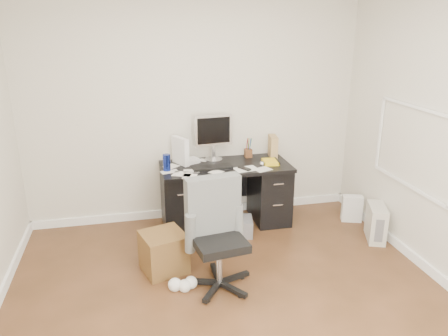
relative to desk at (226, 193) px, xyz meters
The scene contains 18 objects.
ground 1.73m from the desk, 100.29° to the right, with size 4.00×4.00×0.00m, color #422915.
room_shell 2.07m from the desk, 99.37° to the right, with size 4.02×4.02×2.71m.
desk is the anchor object (origin of this frame).
loose_papers 0.41m from the desk, 165.47° to the right, with size 1.10×0.60×0.00m, color white, non-canonical shape.
lcd_monitor 0.67m from the desk, 118.05° to the left, with size 0.45×0.26×0.57m, color silver, non-canonical shape.
keyboard 0.41m from the desk, 152.77° to the right, with size 0.46×0.16×0.03m, color black.
computer_mouse 0.57m from the desk, 18.23° to the right, with size 0.06×0.06×0.06m, color silver.
travel_mug 0.82m from the desk, behind, with size 0.08×0.08×0.19m, color navy.
white_binder 0.74m from the desk, 163.18° to the left, with size 0.13×0.28×0.32m, color white.
magazine_file 0.82m from the desk, 16.43° to the left, with size 0.11×0.23×0.26m, color #9D7A4C.
pen_cup 0.63m from the desk, 34.78° to the left, with size 0.10×0.10×0.24m, color #572D19, non-canonical shape.
yellow_book 0.65m from the desk, ahead, with size 0.17×0.22×0.04m, color yellow.
paper_remote 0.45m from the desk, 45.67° to the right, with size 0.27×0.21×0.02m, color white, non-canonical shape.
office_chair 1.34m from the desk, 105.38° to the right, with size 0.58×0.58×1.03m, color #555755, non-canonical shape.
pc_tower 1.75m from the desk, 26.01° to the right, with size 0.18×0.40×0.40m, color beige.
shopping_bag 1.57m from the desk, 10.15° to the right, with size 0.24×0.17×0.33m, color silver.
wicker_basket 1.24m from the desk, 132.82° to the right, with size 0.40×0.40×0.40m, color #4C2B16.
desk_printer 0.44m from the desk, 78.26° to the right, with size 0.34×0.28×0.20m, color slate.
Camera 1 is at (-0.78, -3.07, 2.35)m, focal length 35.00 mm.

